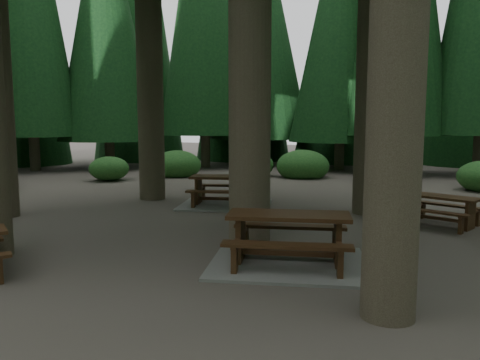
% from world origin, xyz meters
% --- Properties ---
extents(ground, '(80.00, 80.00, 0.00)m').
position_xyz_m(ground, '(0.00, 0.00, 0.00)').
color(ground, '#4F4640').
rests_on(ground, ground).
extents(picnic_table_a, '(3.14, 2.86, 0.88)m').
position_xyz_m(picnic_table_a, '(2.13, -1.05, 0.31)').
color(picnic_table_a, gray).
rests_on(picnic_table_a, ground).
extents(picnic_table_c, '(3.11, 2.84, 0.86)m').
position_xyz_m(picnic_table_c, '(-1.54, 3.45, 0.31)').
color(picnic_table_c, gray).
rests_on(picnic_table_c, ground).
extents(picnic_table_d, '(1.94, 1.73, 0.70)m').
position_xyz_m(picnic_table_d, '(4.19, 3.41, 0.47)').
color(picnic_table_d, '#381E10').
rests_on(picnic_table_d, ground).
extents(shrub_ring, '(23.86, 24.64, 1.49)m').
position_xyz_m(shrub_ring, '(0.70, 0.75, 0.40)').
color(shrub_ring, '#1E5721').
rests_on(shrub_ring, ground).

